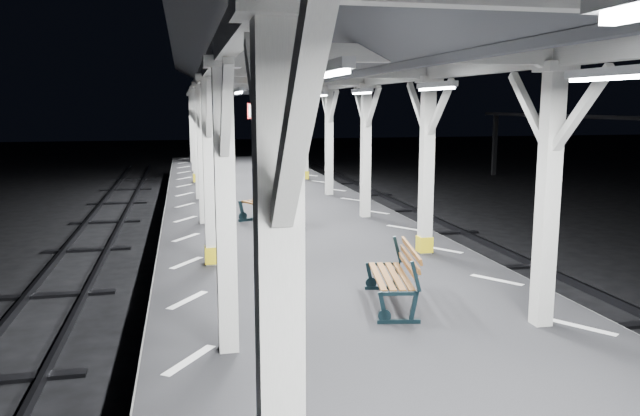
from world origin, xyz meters
name	(u,v)px	position (x,y,z in m)	size (l,w,h in m)	color
ground	(350,351)	(0.00, 0.00, 0.00)	(120.00, 120.00, 0.00)	black
platform	(350,321)	(0.00, 0.00, 0.50)	(6.00, 50.00, 1.00)	black
hazard_stripes_left	(188,300)	(-2.45, 0.00, 1.00)	(1.00, 48.00, 0.01)	silver
hazard_stripes_right	(497,280)	(2.45, 0.00, 1.00)	(1.00, 48.00, 0.01)	silver
track_left	(3,376)	(-5.00, 0.00, 0.08)	(2.20, 60.00, 0.16)	#2D2D33
track_right	(629,323)	(5.00, 0.00, 0.08)	(2.20, 60.00, 0.16)	#2D2D33
canopy	(353,51)	(0.00, -0.02, 4.56)	(5.40, 49.00, 4.65)	silver
bench_near	(397,274)	(0.44, -0.86, 1.45)	(0.85, 1.64, 0.85)	black
bench_mid	(274,203)	(-0.42, 5.30, 1.54)	(1.36, 1.99, 1.02)	black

